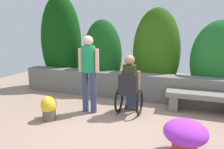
{
  "coord_description": "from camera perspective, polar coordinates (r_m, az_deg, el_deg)",
  "views": [
    {
      "loc": [
        1.04,
        -3.66,
        1.79
      ],
      "look_at": [
        -0.49,
        0.68,
        0.85
      ],
      "focal_mm": 32.87,
      "sensor_mm": 36.0,
      "label": 1
    }
  ],
  "objects": [
    {
      "name": "ground_plane",
      "position": [
        4.21,
        3.27,
        -13.65
      ],
      "size": [
        11.72,
        11.72,
        0.0
      ],
      "primitive_type": "plane",
      "color": "gray"
    },
    {
      "name": "stone_retaining_wall",
      "position": [
        5.62,
        8.07,
        -3.38
      ],
      "size": [
        7.12,
        0.46,
        0.71
      ],
      "primitive_type": "cube",
      "color": "slate",
      "rests_on": "ground"
    },
    {
      "name": "hedge_backdrop",
      "position": [
        6.1,
        6.9,
        6.31
      ],
      "size": [
        7.26,
        1.13,
        3.01
      ],
      "color": "#0D400E",
      "rests_on": "ground"
    },
    {
      "name": "stone_bench",
      "position": [
        5.08,
        24.06,
        -6.35
      ],
      "size": [
        1.63,
        0.42,
        0.47
      ],
      "rotation": [
        0.0,
        0.0,
        0.11
      ],
      "color": "slate",
      "rests_on": "ground"
    },
    {
      "name": "person_in_wheelchair",
      "position": [
        4.57,
        4.96,
        -3.32
      ],
      "size": [
        0.53,
        0.66,
        1.33
      ],
      "rotation": [
        0.0,
        0.0,
        0.09
      ],
      "color": "black",
      "rests_on": "ground"
    },
    {
      "name": "person_standing_companion",
      "position": [
        4.57,
        -6.48,
        1.53
      ],
      "size": [
        0.49,
        0.3,
        1.73
      ],
      "rotation": [
        0.0,
        0.0,
        -0.12
      ],
      "color": "#354165",
      "rests_on": "ground"
    },
    {
      "name": "flower_pot_purple_near",
      "position": [
        4.49,
        -17.17,
        -8.82
      ],
      "size": [
        0.32,
        0.32,
        0.51
      ],
      "color": "#585244",
      "rests_on": "ground"
    },
    {
      "name": "flower_pot_terracotta_by_wall",
      "position": [
        3.33,
        19.71,
        -15.54
      ],
      "size": [
        0.64,
        0.64,
        0.54
      ],
      "color": "#994127",
      "rests_on": "ground"
    }
  ]
}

